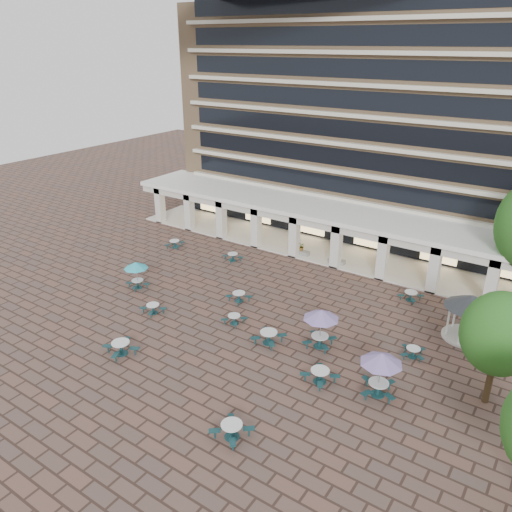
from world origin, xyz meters
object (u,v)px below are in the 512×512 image
object	(u,v)px
picnic_table_2	(320,375)
gazebo	(471,306)
picnic_table_1	(121,347)
planter_left	(301,250)
picnic_table_0	(153,308)
planter_right	(337,260)

from	to	relation	value
picnic_table_2	gazebo	distance (m)	11.55
picnic_table_1	gazebo	bearing A→B (deg)	58.36
picnic_table_1	picnic_table_2	bearing A→B (deg)	40.53
planter_left	gazebo	bearing A→B (deg)	-20.59
gazebo	planter_left	bearing A→B (deg)	159.41
gazebo	picnic_table_0	bearing A→B (deg)	-154.46
picnic_table_1	planter_left	bearing A→B (deg)	104.68
picnic_table_0	planter_right	world-z (taller)	planter_right
gazebo	planter_left	size ratio (longest dim) A/B	2.27
picnic_table_1	picnic_table_2	size ratio (longest dim) A/B	1.05
gazebo	planter_left	world-z (taller)	gazebo
planter_left	planter_right	distance (m)	3.63
picnic_table_2	planter_left	world-z (taller)	planter_left
picnic_table_0	planter_left	distance (m)	15.91
gazebo	picnic_table_1	bearing A→B (deg)	-141.03
picnic_table_2	planter_left	size ratio (longest dim) A/B	1.47
picnic_table_1	gazebo	world-z (taller)	gazebo
planter_left	picnic_table_2	bearing A→B (deg)	-57.28
picnic_table_2	planter_right	size ratio (longest dim) A/B	1.47
picnic_table_0	gazebo	world-z (taller)	gazebo
planter_right	picnic_table_2	bearing A→B (deg)	-67.58
gazebo	planter_right	bearing A→B (deg)	154.10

